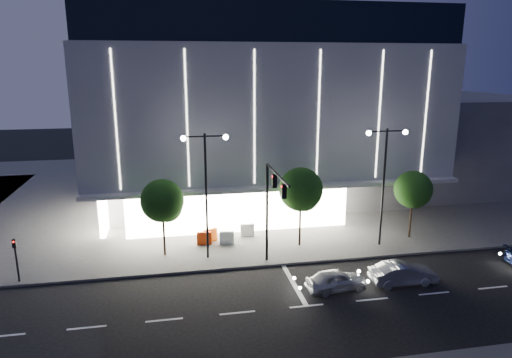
{
  "coord_description": "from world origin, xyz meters",
  "views": [
    {
      "loc": [
        -5.19,
        -24.07,
        13.43
      ],
      "look_at": [
        0.99,
        8.8,
        5.0
      ],
      "focal_mm": 32.0,
      "sensor_mm": 36.0,
      "label": 1
    }
  ],
  "objects_px": {
    "tree_left": "(163,203)",
    "car_second": "(403,273)",
    "street_lamp_west": "(206,178)",
    "ped_signal_far": "(16,256)",
    "barrier_d": "(247,230)",
    "tree_mid": "(301,192)",
    "tree_right": "(413,191)",
    "barrier_b": "(227,238)",
    "barrier_a": "(210,235)",
    "street_lamp_east": "(384,170)",
    "barrier_c": "(204,238)",
    "traffic_mast": "(272,199)",
    "car_lead": "(336,280)"
  },
  "relations": [
    {
      "from": "tree_left",
      "to": "barrier_d",
      "type": "relative_size",
      "value": 5.2
    },
    {
      "from": "tree_mid",
      "to": "street_lamp_west",
      "type": "bearing_deg",
      "value": -171.74
    },
    {
      "from": "tree_mid",
      "to": "car_second",
      "type": "distance_m",
      "value": 9.17
    },
    {
      "from": "ped_signal_far",
      "to": "barrier_d",
      "type": "relative_size",
      "value": 2.73
    },
    {
      "from": "tree_left",
      "to": "car_second",
      "type": "distance_m",
      "value": 16.62
    },
    {
      "from": "barrier_d",
      "to": "tree_left",
      "type": "bearing_deg",
      "value": -155.64
    },
    {
      "from": "tree_left",
      "to": "car_second",
      "type": "xyz_separation_m",
      "value": [
        14.71,
        -6.97,
        -3.34
      ]
    },
    {
      "from": "street_lamp_west",
      "to": "barrier_c",
      "type": "height_order",
      "value": "street_lamp_west"
    },
    {
      "from": "ped_signal_far",
      "to": "tree_right",
      "type": "relative_size",
      "value": 0.54
    },
    {
      "from": "tree_left",
      "to": "barrier_b",
      "type": "height_order",
      "value": "tree_left"
    },
    {
      "from": "street_lamp_east",
      "to": "street_lamp_west",
      "type": "bearing_deg",
      "value": 180.0
    },
    {
      "from": "ped_signal_far",
      "to": "barrier_d",
      "type": "bearing_deg",
      "value": 18.31
    },
    {
      "from": "street_lamp_east",
      "to": "barrier_d",
      "type": "distance_m",
      "value": 11.52
    },
    {
      "from": "barrier_d",
      "to": "street_lamp_east",
      "type": "bearing_deg",
      "value": -18.27
    },
    {
      "from": "street_lamp_west",
      "to": "street_lamp_east",
      "type": "xyz_separation_m",
      "value": [
        13.0,
        0.0,
        0.0
      ]
    },
    {
      "from": "street_lamp_west",
      "to": "traffic_mast",
      "type": "bearing_deg",
      "value": -33.65
    },
    {
      "from": "barrier_b",
      "to": "barrier_d",
      "type": "distance_m",
      "value": 2.26
    },
    {
      "from": "street_lamp_west",
      "to": "ped_signal_far",
      "type": "relative_size",
      "value": 3.0
    },
    {
      "from": "ped_signal_far",
      "to": "barrier_a",
      "type": "distance_m",
      "value": 13.28
    },
    {
      "from": "street_lamp_east",
      "to": "car_lead",
      "type": "bearing_deg",
      "value": -133.58
    },
    {
      "from": "traffic_mast",
      "to": "tree_left",
      "type": "bearing_deg",
      "value": 152.16
    },
    {
      "from": "ped_signal_far",
      "to": "barrier_c",
      "type": "relative_size",
      "value": 2.73
    },
    {
      "from": "barrier_a",
      "to": "barrier_b",
      "type": "xyz_separation_m",
      "value": [
        1.18,
        -0.71,
        0.0
      ]
    },
    {
      "from": "tree_left",
      "to": "car_second",
      "type": "relative_size",
      "value": 1.37
    },
    {
      "from": "tree_mid",
      "to": "barrier_c",
      "type": "bearing_deg",
      "value": 168.79
    },
    {
      "from": "tree_left",
      "to": "barrier_c",
      "type": "bearing_deg",
      "value": 25.96
    },
    {
      "from": "street_lamp_east",
      "to": "tree_mid",
      "type": "xyz_separation_m",
      "value": [
        -5.97,
        1.02,
        -1.62
      ]
    },
    {
      "from": "traffic_mast",
      "to": "tree_left",
      "type": "distance_m",
      "value": 7.95
    },
    {
      "from": "car_lead",
      "to": "barrier_b",
      "type": "bearing_deg",
      "value": 27.49
    },
    {
      "from": "tree_mid",
      "to": "barrier_d",
      "type": "relative_size",
      "value": 5.59
    },
    {
      "from": "car_second",
      "to": "barrier_d",
      "type": "distance_m",
      "value": 12.66
    },
    {
      "from": "barrier_d",
      "to": "tree_right",
      "type": "bearing_deg",
      "value": -9.22
    },
    {
      "from": "car_second",
      "to": "street_lamp_west",
      "type": "bearing_deg",
      "value": 63.85
    },
    {
      "from": "traffic_mast",
      "to": "tree_right",
      "type": "height_order",
      "value": "traffic_mast"
    },
    {
      "from": "ped_signal_far",
      "to": "barrier_b",
      "type": "relative_size",
      "value": 2.73
    },
    {
      "from": "car_lead",
      "to": "barrier_b",
      "type": "xyz_separation_m",
      "value": [
        -5.69,
        8.22,
        0.0
      ]
    },
    {
      "from": "street_lamp_west",
      "to": "ped_signal_far",
      "type": "distance_m",
      "value": 12.76
    },
    {
      "from": "street_lamp_east",
      "to": "tree_mid",
      "type": "relative_size",
      "value": 1.46
    },
    {
      "from": "street_lamp_east",
      "to": "barrier_b",
      "type": "relative_size",
      "value": 8.18
    },
    {
      "from": "traffic_mast",
      "to": "barrier_d",
      "type": "height_order",
      "value": "traffic_mast"
    },
    {
      "from": "street_lamp_east",
      "to": "tree_left",
      "type": "relative_size",
      "value": 1.57
    },
    {
      "from": "tree_mid",
      "to": "tree_right",
      "type": "height_order",
      "value": "tree_mid"
    },
    {
      "from": "street_lamp_east",
      "to": "tree_right",
      "type": "bearing_deg",
      "value": 18.63
    },
    {
      "from": "tree_right",
      "to": "tree_left",
      "type": "bearing_deg",
      "value": 180.0
    },
    {
      "from": "tree_right",
      "to": "barrier_d",
      "type": "distance_m",
      "value": 13.26
    },
    {
      "from": "traffic_mast",
      "to": "street_lamp_west",
      "type": "relative_size",
      "value": 0.79
    },
    {
      "from": "barrier_a",
      "to": "barrier_d",
      "type": "xyz_separation_m",
      "value": [
        2.98,
        0.65,
        0.0
      ]
    },
    {
      "from": "ped_signal_far",
      "to": "car_lead",
      "type": "height_order",
      "value": "ped_signal_far"
    },
    {
      "from": "tree_mid",
      "to": "street_lamp_east",
      "type": "bearing_deg",
      "value": -9.69
    },
    {
      "from": "ped_signal_far",
      "to": "barrier_a",
      "type": "height_order",
      "value": "ped_signal_far"
    }
  ]
}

